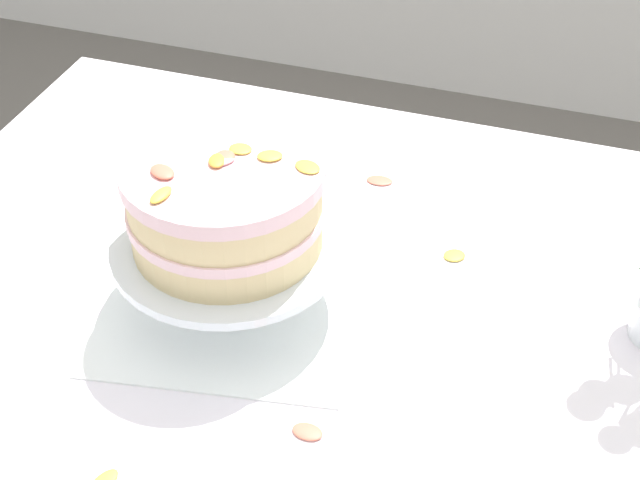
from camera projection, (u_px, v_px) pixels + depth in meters
name	position (u px, v px, depth m)	size (l,w,h in m)	color
dining_table	(371.00, 387.00, 1.23)	(1.40, 1.00, 0.74)	white
linen_napkin	(233.00, 300.00, 1.22)	(0.32, 0.32, 0.00)	white
cake_stand	(229.00, 252.00, 1.17)	(0.29, 0.29, 0.10)	silver
layer_cake	(225.00, 202.00, 1.12)	(0.24, 0.24, 0.12)	beige
loose_petal_1	(380.00, 180.00, 1.42)	(0.04, 0.03, 0.00)	#E56B51
loose_petal_2	(454.00, 255.00, 1.29)	(0.03, 0.03, 0.00)	yellow
loose_petal_3	(307.00, 432.00, 1.05)	(0.04, 0.02, 0.01)	#E56B51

